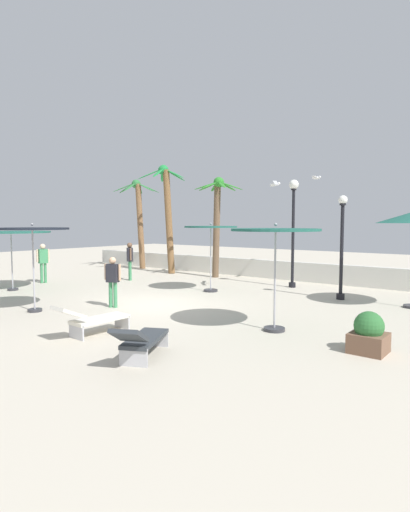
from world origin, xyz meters
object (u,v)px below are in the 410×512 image
Objects in this scene: lamp_post_0 at (342,242)px; guest_0 at (130,257)px; patio_umbrella_0 at (211,233)px; seagull_1 at (275,184)px; lamp_post_1 at (293,219)px; patio_umbrella_4 at (11,234)px; lounge_chair_0 at (92,318)px; palm_tree_1 at (217,214)px; planter at (369,334)px; seagull_0 at (316,177)px; patio_umbrella_2 at (275,238)px; palm_tree_2 at (167,208)px; palm_tree_0 at (139,213)px; guest_1 at (43,259)px; lounge_chair_1 at (141,339)px; guest_2 at (113,277)px; patio_umbrella_1 at (32,234)px.

guest_0 is (-9.37, -1.24, -0.92)m from lamp_post_0.
patio_umbrella_0 is 3.00m from seagull_1.
patio_umbrella_4 is at bearing -137.75° from lamp_post_1.
patio_umbrella_0 is at bearing 103.78° from lounge_chair_0.
lamp_post_0 is (6.82, -2.04, -1.06)m from palm_tree_1.
lamp_post_0 reaches higher than planter.
palm_tree_1 is at bearing 52.17° from guest_0.
seagull_0 is at bearing 86.72° from lounge_chair_0.
palm_tree_2 is at bearing 145.45° from patio_umbrella_2.
patio_umbrella_4 is 0.57× the size of palm_tree_0.
lamp_post_1 reaches higher than planter.
patio_umbrella_4 is 8.37m from lounge_chair_0.
palm_tree_0 is at bearing 132.24° from guest_0.
patio_umbrella_4 is 1.68× the size of guest_0.
guest_1 is at bearing -143.09° from seagull_0.
lounge_chair_0 is 2.19× the size of planter.
palm_tree_1 is at bearing 123.18° from patio_umbrella_0.
lamp_post_0 is at bearing -29.60° from lamp_post_1.
palm_tree_2 reaches higher than planter.
lounge_chair_1 is 4.59m from planter.
patio_umbrella_0 is 1.67× the size of guest_2.
lamp_post_0 is 3.04m from lamp_post_1.
planter reaches higher than lounge_chair_0.
seagull_0 reaches higher than seagull_1.
guest_0 is at bearing -149.62° from seagull_0.
lamp_post_1 is 3.82× the size of seagull_1.
seagull_1 is (2.06, 1.20, 1.82)m from patio_umbrella_0.
lounge_chair_1 is 1.11× the size of guest_1.
patio_umbrella_4 is at bearing -133.58° from seagull_0.
patio_umbrella_1 is 1.41× the size of lounge_chair_0.
patio_umbrella_1 is 9.49m from planter.
palm_tree_2 is at bearing 83.69° from patio_umbrella_4.
seagull_1 is (-2.75, 4.91, 1.80)m from patio_umbrella_2.
lounge_chair_1 is at bearing -42.79° from palm_tree_0.
palm_tree_0 is at bearing -177.81° from seagull_0.
lounge_chair_0 is (-3.16, -3.02, -1.87)m from patio_umbrella_2.
guest_1 is at bearing 157.79° from lounge_chair_1.
patio_umbrella_1 is 7.13m from patio_umbrella_2.
guest_2 is at bearing -13.42° from guest_1.
patio_umbrella_2 is 0.91× the size of patio_umbrella_4.
palm_tree_0 is 2.97m from palm_tree_2.
patio_umbrella_0 is 6.41m from palm_tree_2.
lounge_chair_1 is (6.13, -10.71, -2.64)m from palm_tree_1.
lamp_post_1 reaches higher than patio_umbrella_0.
patio_umbrella_4 reaches higher than guest_0.
guest_1 is (-7.17, -2.72, -1.20)m from patio_umbrella_0.
planter is at bearing 13.06° from patio_umbrella_1.
guest_2 is at bearing -97.20° from patio_umbrella_0.
guest_1 is 1.42× the size of seagull_0.
patio_umbrella_1 is at bearing 170.76° from lounge_chair_0.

